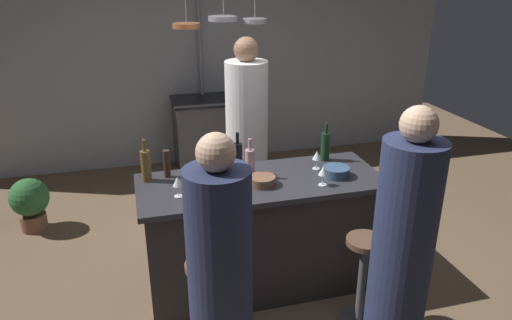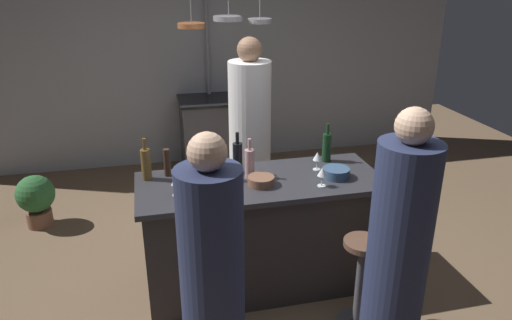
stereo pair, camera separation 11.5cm
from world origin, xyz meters
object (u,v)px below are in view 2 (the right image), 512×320
at_px(mixing_bowl_blue, 336,173).
at_px(potted_plant, 36,198).
at_px(chef, 250,144).
at_px(wine_bottle_rose, 250,163).
at_px(stove_range, 213,134).
at_px(wine_glass_near_left_guest, 176,181).
at_px(bar_stool_right, 360,280).
at_px(wine_glass_near_right_guest, 322,173).
at_px(guest_right, 397,258).
at_px(bar_stool_left, 203,303).
at_px(wine_bottle_white, 212,163).
at_px(guest_left, 213,287).
at_px(wine_bottle_amber, 146,164).
at_px(wine_bottle_red, 327,147).
at_px(wine_bottle_dark, 238,157).
at_px(pepper_mill, 167,163).
at_px(mixing_bowl_wooden, 261,181).
at_px(wine_glass_by_chef, 317,157).
at_px(mixing_bowl_ceramic, 210,189).

bearing_deg(mixing_bowl_blue, potted_plant, 148.96).
bearing_deg(chef, mixing_bowl_blue, -67.23).
height_order(chef, wine_bottle_rose, chef).
bearing_deg(stove_range, wine_glass_near_left_guest, -103.52).
xyz_separation_m(bar_stool_right, wine_bottle_rose, (-0.61, 0.69, 0.64)).
height_order(wine_glass_near_right_guest, wine_glass_near_left_guest, same).
xyz_separation_m(guest_right, wine_glass_near_left_guest, (-1.19, 0.87, 0.22)).
distance_m(bar_stool_left, wine_bottle_white, 0.98).
height_order(stove_range, guest_left, guest_left).
relative_size(wine_bottle_white, mixing_bowl_blue, 1.64).
distance_m(potted_plant, mixing_bowl_blue, 2.91).
xyz_separation_m(wine_bottle_amber, wine_bottle_red, (1.41, 0.04, -0.00)).
relative_size(bar_stool_right, wine_bottle_dark, 2.10).
relative_size(chef, pepper_mill, 8.59).
bearing_deg(wine_glass_near_left_guest, potted_plant, 129.98).
relative_size(guest_left, wine_bottle_red, 5.19).
bearing_deg(mixing_bowl_blue, bar_stool_left, -153.27).
xyz_separation_m(wine_bottle_amber, mixing_bowl_blue, (1.36, -0.28, -0.09)).
distance_m(wine_bottle_dark, wine_glass_near_right_guest, 0.65).
height_order(chef, pepper_mill, chef).
relative_size(stove_range, potted_plant, 1.71).
distance_m(mixing_bowl_blue, mixing_bowl_wooden, 0.57).
distance_m(wine_bottle_amber, wine_bottle_dark, 0.67).
bearing_deg(potted_plant, chef, -12.57).
relative_size(wine_bottle_white, wine_bottle_red, 1.04).
distance_m(pepper_mill, wine_glass_near_right_guest, 1.14).
height_order(wine_bottle_amber, wine_glass_by_chef, wine_bottle_amber).
xyz_separation_m(stove_range, chef, (0.13, -1.51, 0.39)).
relative_size(bar_stool_left, wine_bottle_dark, 2.10).
relative_size(chef, wine_bottle_amber, 5.70).
distance_m(potted_plant, wine_glass_near_left_guest, 2.09).
bearing_deg(bar_stool_right, wine_bottle_amber, 148.50).
distance_m(wine_bottle_rose, mixing_bowl_blue, 0.64).
bearing_deg(mixing_bowl_wooden, wine_bottle_dark, 115.93).
bearing_deg(pepper_mill, bar_stool_right, -35.62).
bearing_deg(guest_left, mixing_bowl_wooden, 61.56).
distance_m(bar_stool_left, potted_plant, 2.42).
relative_size(mixing_bowl_blue, mixing_bowl_wooden, 1.04).
distance_m(bar_stool_left, wine_bottle_rose, 1.05).
bearing_deg(stove_range, pepper_mill, -106.53).
bearing_deg(wine_bottle_rose, pepper_mill, 164.10).
bearing_deg(stove_range, wine_bottle_dark, -93.44).
bearing_deg(wine_bottle_red, wine_glass_by_chef, -131.14).
height_order(bar_stool_left, mixing_bowl_ceramic, mixing_bowl_ceramic).
distance_m(guest_left, mixing_bowl_ceramic, 0.86).
height_order(stove_range, chef, chef).
distance_m(wine_bottle_white, mixing_bowl_blue, 0.91).
xyz_separation_m(stove_range, potted_plant, (-1.88, -1.06, -0.15)).
distance_m(pepper_mill, wine_bottle_dark, 0.52).
xyz_separation_m(guest_left, wine_bottle_amber, (-0.30, 1.18, 0.27)).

